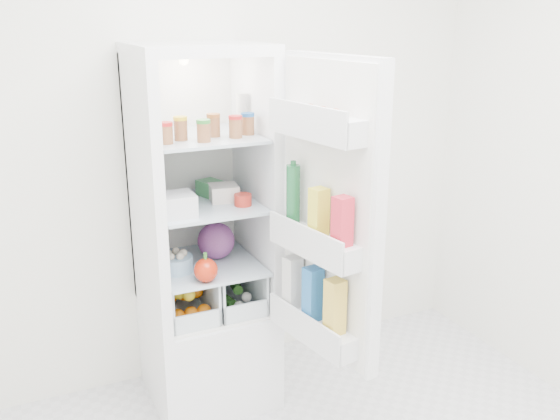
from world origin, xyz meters
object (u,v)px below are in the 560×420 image
refrigerator (203,274)px  fridge_door (326,221)px  mushroom_bowl (176,264)px  red_cabbage (216,241)px

refrigerator → fridge_door: refrigerator is taller
refrigerator → mushroom_bowl: 0.23m
red_cabbage → mushroom_bowl: bearing=-160.9°
mushroom_bowl → fridge_door: fridge_door is taller
red_cabbage → fridge_door: fridge_door is taller
red_cabbage → fridge_door: bearing=-65.2°
red_cabbage → fridge_door: (0.28, -0.61, 0.25)m
red_cabbage → mushroom_bowl: (-0.23, -0.08, -0.05)m
red_cabbage → fridge_door: 0.72m
refrigerator → red_cabbage: size_ratio=9.75×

